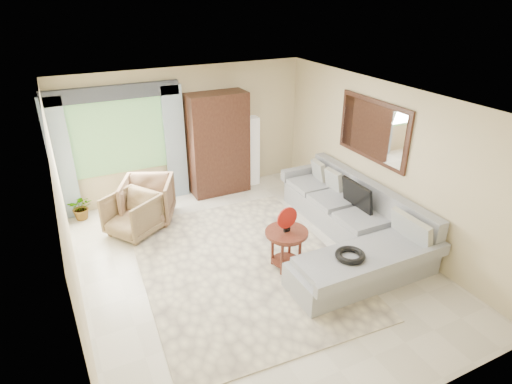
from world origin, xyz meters
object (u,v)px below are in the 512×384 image
sectional_sofa (351,228)px  armchair_right (148,200)px  armchair_left (133,215)px  floor_lamp (252,151)px  potted_plant (81,207)px  armoire (218,144)px  coffee_table (286,249)px  tv_screen (357,195)px

sectional_sofa → armchair_right: 3.69m
armchair_left → armchair_right: (0.36, 0.38, 0.04)m
floor_lamp → sectional_sofa: bearing=-81.7°
sectional_sofa → floor_lamp: (-0.43, 2.96, 0.47)m
potted_plant → armoire: bearing=0.2°
potted_plant → coffee_table: bearing=-48.9°
coffee_table → potted_plant: coffee_table is taller
armchair_left → floor_lamp: bearing=76.4°
coffee_table → armchair_right: armchair_right is taller
tv_screen → coffee_table: size_ratio=1.13×
armchair_left → armchair_right: 0.52m
armchair_right → potted_plant: size_ratio=1.84×
coffee_table → armchair_left: size_ratio=0.80×
sectional_sofa → armchair_left: (-3.24, 1.92, 0.09)m
armoire → floor_lamp: (0.80, 0.06, -0.30)m
floor_lamp → armchair_right: bearing=-165.0°
armchair_left → floor_lamp: size_ratio=0.54×
tv_screen → armchair_left: size_ratio=0.91×
armchair_right → armoire: size_ratio=0.43×
tv_screen → floor_lamp: 2.79m
armchair_right → sectional_sofa: bearing=-14.4°
sectional_sofa → tv_screen: tv_screen is taller
sectional_sofa → tv_screen: bearing=43.8°
tv_screen → armchair_left: (-3.51, 1.67, -0.35)m
coffee_table → potted_plant: bearing=131.1°
coffee_table → tv_screen: bearing=14.2°
coffee_table → armchair_right: (-1.53, 2.45, 0.06)m
sectional_sofa → coffee_table: sectional_sofa is taller
floor_lamp → tv_screen: bearing=-75.5°
floor_lamp → armoire: bearing=-175.7°
sectional_sofa → potted_plant: sectional_sofa is taller
coffee_table → armoire: size_ratio=0.31×
coffee_table → armoire: bearing=87.7°
armchair_left → floor_lamp: 3.02m
sectional_sofa → floor_lamp: 3.03m
sectional_sofa → armchair_right: sectional_sofa is taller
armchair_left → tv_screen: bearing=30.7°
sectional_sofa → floor_lamp: bearing=98.3°
coffee_table → armchair_left: armchair_left is taller
armoire → armchair_left: bearing=-154.1°
tv_screen → potted_plant: size_ratio=1.52×
tv_screen → coffee_table: tv_screen is taller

